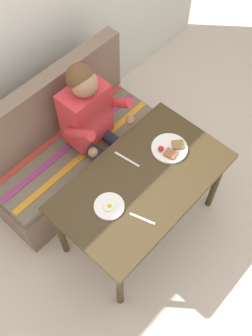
# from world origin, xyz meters

# --- Properties ---
(ground_plane) EXTENTS (8.00, 8.00, 0.00)m
(ground_plane) POSITION_xyz_m (0.00, 0.00, 0.00)
(ground_plane) COLOR beige
(table) EXTENTS (1.20, 0.70, 0.73)m
(table) POSITION_xyz_m (0.00, 0.00, 0.65)
(table) COLOR #3C2E19
(table) RESTS_ON ground
(couch) EXTENTS (1.44, 0.56, 1.00)m
(couch) POSITION_xyz_m (0.00, 0.76, 0.33)
(couch) COLOR #755F4F
(couch) RESTS_ON ground
(person) EXTENTS (0.45, 0.61, 1.21)m
(person) POSITION_xyz_m (0.13, 0.59, 0.74)
(person) COLOR red
(person) RESTS_ON ground
(plate_breakfast) EXTENTS (0.25, 0.25, 0.05)m
(plate_breakfast) POSITION_xyz_m (0.31, 0.02, 0.74)
(plate_breakfast) COLOR white
(plate_breakfast) RESTS_ON table
(plate_eggs) EXTENTS (0.19, 0.19, 0.04)m
(plate_eggs) POSITION_xyz_m (-0.29, 0.03, 0.74)
(plate_eggs) COLOR white
(plate_eggs) RESTS_ON table
(fork) EXTENTS (0.06, 0.17, 0.00)m
(fork) POSITION_xyz_m (-0.21, -0.18, 0.73)
(fork) COLOR silver
(fork) RESTS_ON table
(knife) EXTENTS (0.04, 0.20, 0.00)m
(knife) POSITION_xyz_m (0.05, 0.19, 0.73)
(knife) COLOR silver
(knife) RESTS_ON table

